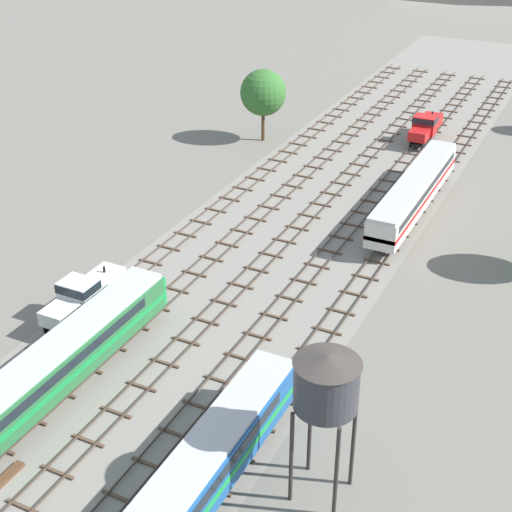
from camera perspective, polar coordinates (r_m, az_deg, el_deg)
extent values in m
plane|color=slate|center=(71.82, 2.33, 1.25)|extent=(480.00, 480.00, 0.00)
cube|color=gray|center=(71.81, 2.33, 1.25)|extent=(22.10, 176.00, 0.01)
cube|color=#47382D|center=(76.51, -4.05, 3.22)|extent=(0.07, 126.00, 0.15)
cube|color=#47382D|center=(75.86, -3.11, 3.01)|extent=(0.07, 126.00, 0.15)
cube|color=brown|center=(57.04, -17.95, -8.48)|extent=(2.40, 0.22, 0.14)
cube|color=brown|center=(58.71, -15.99, -6.95)|extent=(2.40, 0.22, 0.14)
cube|color=brown|center=(60.48, -14.16, -5.50)|extent=(2.40, 0.22, 0.14)
cube|color=brown|center=(62.34, -12.44, -4.13)|extent=(2.40, 0.22, 0.14)
cube|color=brown|center=(64.29, -10.83, -2.84)|extent=(2.40, 0.22, 0.14)
cube|color=brown|center=(66.32, -9.32, -1.62)|extent=(2.40, 0.22, 0.14)
cube|color=brown|center=(68.42, -7.90, -0.47)|extent=(2.40, 0.22, 0.14)
cube|color=brown|center=(70.59, -6.57, 0.60)|extent=(2.40, 0.22, 0.14)
cube|color=brown|center=(72.81, -5.32, 1.61)|extent=(2.40, 0.22, 0.14)
cube|color=brown|center=(75.09, -4.14, 2.56)|extent=(2.40, 0.22, 0.14)
cube|color=brown|center=(77.42, -3.03, 3.45)|extent=(2.40, 0.22, 0.14)
cube|color=brown|center=(79.79, -1.98, 4.29)|extent=(2.40, 0.22, 0.14)
cube|color=brown|center=(82.20, -1.00, 5.08)|extent=(2.40, 0.22, 0.14)
cube|color=brown|center=(84.65, -0.06, 5.82)|extent=(2.40, 0.22, 0.14)
cube|color=brown|center=(87.14, 0.82, 6.52)|extent=(2.40, 0.22, 0.14)
cube|color=brown|center=(89.66, 1.65, 7.18)|extent=(2.40, 0.22, 0.14)
cube|color=brown|center=(92.20, 2.45, 7.80)|extent=(2.40, 0.22, 0.14)
cube|color=brown|center=(94.77, 3.20, 8.38)|extent=(2.40, 0.22, 0.14)
cube|color=brown|center=(97.37, 3.91, 8.94)|extent=(2.40, 0.22, 0.14)
cube|color=brown|center=(99.99, 4.59, 9.46)|extent=(2.40, 0.22, 0.14)
cube|color=brown|center=(102.63, 5.23, 9.95)|extent=(2.40, 0.22, 0.14)
cube|color=brown|center=(105.29, 5.85, 10.42)|extent=(2.40, 0.22, 0.14)
cube|color=brown|center=(107.97, 6.43, 10.87)|extent=(2.40, 0.22, 0.14)
cube|color=brown|center=(110.66, 6.99, 11.29)|extent=(2.40, 0.22, 0.14)
cube|color=brown|center=(113.37, 7.53, 11.69)|extent=(2.40, 0.22, 0.14)
cube|color=brown|center=(116.09, 8.04, 12.07)|extent=(2.40, 0.22, 0.14)
cube|color=brown|center=(118.83, 8.52, 12.44)|extent=(2.40, 0.22, 0.14)
cube|color=brown|center=(121.58, 8.99, 12.78)|extent=(2.40, 0.22, 0.14)
cube|color=brown|center=(124.34, 9.44, 13.11)|extent=(2.40, 0.22, 0.14)
cube|color=brown|center=(127.11, 9.87, 13.42)|extent=(2.40, 0.22, 0.14)
cube|color=brown|center=(129.90, 10.28, 13.73)|extent=(2.40, 0.22, 0.14)
cube|color=#47382D|center=(74.53, -1.03, 2.55)|extent=(0.07, 126.00, 0.15)
cube|color=#47382D|center=(73.95, -0.04, 2.33)|extent=(0.07, 126.00, 0.15)
cube|color=brown|center=(51.28, -18.71, -13.54)|extent=(2.40, 0.22, 0.14)
cube|color=brown|center=(52.79, -16.47, -11.69)|extent=(2.40, 0.22, 0.14)
cube|color=brown|center=(54.42, -14.40, -9.94)|extent=(2.40, 0.22, 0.14)
cube|color=brown|center=(56.16, -12.47, -8.27)|extent=(2.40, 0.22, 0.14)
cube|color=brown|center=(58.01, -10.67, -6.71)|extent=(2.40, 0.22, 0.14)
cube|color=brown|center=(59.95, -9.00, -5.23)|extent=(2.40, 0.22, 0.14)
cube|color=brown|center=(61.98, -7.44, -3.85)|extent=(2.40, 0.22, 0.14)
cube|color=brown|center=(64.08, -5.99, -2.55)|extent=(2.40, 0.22, 0.14)
cube|color=brown|center=(66.25, -4.63, -1.33)|extent=(2.40, 0.22, 0.14)
cube|color=brown|center=(68.49, -3.36, -0.20)|extent=(2.40, 0.22, 0.14)
cube|color=brown|center=(70.78, -2.18, 0.87)|extent=(2.40, 0.22, 0.14)
cube|color=brown|center=(73.12, -1.06, 1.87)|extent=(2.40, 0.22, 0.14)
cube|color=brown|center=(75.51, -0.02, 2.80)|extent=(2.40, 0.22, 0.14)
cube|color=brown|center=(77.94, 0.96, 3.68)|extent=(2.40, 0.22, 0.14)
cube|color=brown|center=(80.41, 1.88, 4.50)|extent=(2.40, 0.22, 0.14)
cube|color=brown|center=(82.91, 2.75, 5.27)|extent=(2.40, 0.22, 0.14)
cube|color=brown|center=(85.45, 3.57, 5.99)|extent=(2.40, 0.22, 0.14)
cube|color=brown|center=(88.01, 4.35, 6.67)|extent=(2.40, 0.22, 0.14)
cube|color=brown|center=(90.60, 5.08, 7.31)|extent=(2.40, 0.22, 0.14)
cube|color=brown|center=(93.22, 5.77, 7.92)|extent=(2.40, 0.22, 0.14)
cube|color=brown|center=(95.86, 6.43, 8.49)|extent=(2.40, 0.22, 0.14)
cube|color=brown|center=(98.52, 7.05, 9.03)|extent=(2.40, 0.22, 0.14)
cube|color=brown|center=(101.20, 7.64, 9.54)|extent=(2.40, 0.22, 0.14)
cube|color=brown|center=(103.89, 8.21, 10.02)|extent=(2.40, 0.22, 0.14)
cube|color=brown|center=(106.61, 8.74, 10.48)|extent=(2.40, 0.22, 0.14)
cube|color=brown|center=(109.33, 9.25, 10.91)|extent=(2.40, 0.22, 0.14)
cube|color=brown|center=(112.07, 9.74, 11.32)|extent=(2.40, 0.22, 0.14)
cube|color=brown|center=(114.83, 10.21, 11.71)|extent=(2.40, 0.22, 0.14)
cube|color=brown|center=(117.60, 10.65, 12.08)|extent=(2.40, 0.22, 0.14)
cube|color=brown|center=(120.37, 11.08, 12.44)|extent=(2.40, 0.22, 0.14)
cube|color=brown|center=(123.16, 11.49, 12.77)|extent=(2.40, 0.22, 0.14)
cube|color=brown|center=(125.96, 11.88, 13.09)|extent=(2.40, 0.22, 0.14)
cube|color=brown|center=(128.77, 12.25, 13.40)|extent=(2.40, 0.22, 0.14)
cube|color=#47382D|center=(72.78, 2.14, 1.84)|extent=(0.07, 126.00, 0.15)
cube|color=#47382D|center=(72.28, 3.18, 1.61)|extent=(0.07, 126.00, 0.15)
cube|color=brown|center=(47.32, -17.10, -17.57)|extent=(2.40, 0.22, 0.14)
cube|color=brown|center=(48.77, -14.70, -15.44)|extent=(2.40, 0.22, 0.14)
cube|color=brown|center=(50.35, -12.50, -13.40)|extent=(2.40, 0.22, 0.14)
cube|color=brown|center=(52.06, -10.47, -11.48)|extent=(2.40, 0.22, 0.14)
cube|color=brown|center=(53.88, -8.60, -9.68)|extent=(2.40, 0.22, 0.14)
cube|color=brown|center=(55.80, -6.87, -7.98)|extent=(2.40, 0.22, 0.14)
cube|color=brown|center=(57.82, -5.27, -6.40)|extent=(2.40, 0.22, 0.14)
cube|color=brown|center=(59.92, -3.79, -4.92)|extent=(2.40, 0.22, 0.14)
cube|color=brown|center=(62.09, -2.42, -3.53)|extent=(2.40, 0.22, 0.14)
cube|color=brown|center=(64.33, -1.15, -2.24)|extent=(2.40, 0.22, 0.14)
cube|color=brown|center=(66.63, 0.03, -1.04)|extent=(2.40, 0.22, 0.14)
cube|color=brown|center=(68.98, 1.14, 0.08)|extent=(2.40, 0.22, 0.14)
cube|color=brown|center=(71.38, 2.17, 1.13)|extent=(2.40, 0.22, 0.14)
cube|color=brown|center=(73.82, 3.13, 2.11)|extent=(2.40, 0.22, 0.14)
cube|color=brown|center=(76.31, 4.03, 3.02)|extent=(2.40, 0.22, 0.14)
cube|color=brown|center=(78.83, 4.88, 3.88)|extent=(2.40, 0.22, 0.14)
cube|color=brown|center=(81.38, 5.67, 4.68)|extent=(2.40, 0.22, 0.14)
cube|color=brown|center=(83.96, 6.42, 5.43)|extent=(2.40, 0.22, 0.14)
cube|color=brown|center=(86.57, 7.13, 6.13)|extent=(2.40, 0.22, 0.14)
cube|color=brown|center=(89.21, 7.79, 6.80)|extent=(2.40, 0.22, 0.14)
cube|color=brown|center=(91.86, 8.42, 7.42)|extent=(2.40, 0.22, 0.14)
cube|color=brown|center=(94.54, 9.02, 8.01)|extent=(2.40, 0.22, 0.14)
cube|color=brown|center=(97.23, 9.58, 8.57)|extent=(2.40, 0.22, 0.14)
cube|color=brown|center=(99.95, 10.11, 9.09)|extent=(2.40, 0.22, 0.14)
cube|color=brown|center=(102.68, 10.62, 9.59)|extent=(2.40, 0.22, 0.14)
cube|color=brown|center=(105.42, 11.10, 10.06)|extent=(2.40, 0.22, 0.14)
cube|color=brown|center=(108.18, 11.56, 10.50)|extent=(2.40, 0.22, 0.14)
cube|color=brown|center=(110.95, 12.00, 10.92)|extent=(2.40, 0.22, 0.14)
cube|color=brown|center=(113.73, 12.42, 11.32)|extent=(2.40, 0.22, 0.14)
cube|color=brown|center=(116.52, 12.82, 11.70)|extent=(2.40, 0.22, 0.14)
cube|color=brown|center=(119.32, 13.20, 12.07)|extent=(2.40, 0.22, 0.14)
cube|color=brown|center=(122.14, 13.56, 12.41)|extent=(2.40, 0.22, 0.14)
cube|color=brown|center=(124.96, 13.91, 12.74)|extent=(2.40, 0.22, 0.14)
cube|color=brown|center=(127.79, 14.25, 13.06)|extent=(2.40, 0.22, 0.14)
cube|color=#47382D|center=(71.28, 5.46, 1.10)|extent=(0.07, 126.00, 0.15)
cube|color=#47382D|center=(70.85, 6.54, 0.85)|extent=(0.07, 126.00, 0.15)
cube|color=brown|center=(46.56, -10.21, -17.44)|extent=(2.40, 0.22, 0.14)
cube|color=brown|center=(48.22, -8.09, -15.21)|extent=(2.40, 0.22, 0.14)
cube|color=brown|center=(50.00, -6.15, -13.11)|extent=(2.40, 0.22, 0.14)
cube|color=brown|center=(51.89, -4.38, -11.15)|extent=(2.40, 0.22, 0.14)
cube|color=brown|center=(53.89, -2.75, -9.32)|extent=(2.40, 0.22, 0.14)
cube|color=brown|center=(55.97, -1.27, -7.62)|extent=(2.40, 0.22, 0.14)
cube|color=brown|center=(58.13, 0.10, -6.03)|extent=(2.40, 0.22, 0.14)
cube|color=brown|center=(60.37, 1.37, -4.56)|extent=(2.40, 0.22, 0.14)
cube|color=brown|center=(62.67, 2.53, -3.20)|extent=(2.40, 0.22, 0.14)
cube|color=brown|center=(65.03, 3.61, -1.93)|extent=(2.40, 0.22, 0.14)
cube|color=brown|center=(67.43, 4.62, -0.75)|extent=(2.40, 0.22, 0.14)
cube|color=brown|center=(69.89, 5.55, 0.35)|extent=(2.40, 0.22, 0.14)
cube|color=brown|center=(72.38, 6.42, 1.37)|extent=(2.40, 0.22, 0.14)
cube|color=brown|center=(74.92, 7.23, 2.33)|extent=(2.40, 0.22, 0.14)
cube|color=brown|center=(77.48, 7.99, 3.22)|extent=(2.40, 0.22, 0.14)
cube|color=brown|center=(80.08, 8.70, 4.05)|extent=(2.40, 0.22, 0.14)
cube|color=brown|center=(82.70, 9.36, 4.83)|extent=(2.40, 0.22, 0.14)
cube|color=brown|center=(85.35, 9.99, 5.56)|extent=(2.40, 0.22, 0.14)
cube|color=brown|center=(88.02, 10.58, 6.25)|extent=(2.40, 0.22, 0.14)
cube|color=brown|center=(90.71, 11.14, 6.90)|extent=(2.40, 0.22, 0.14)
cube|color=brown|center=(93.42, 11.67, 7.50)|extent=(2.40, 0.22, 0.14)
cube|color=brown|center=(96.15, 12.16, 8.08)|extent=(2.40, 0.22, 0.14)
cube|color=brown|center=(98.89, 12.64, 8.62)|extent=(2.40, 0.22, 0.14)
cube|color=brown|center=(101.65, 13.08, 9.13)|extent=(2.40, 0.22, 0.14)
cube|color=brown|center=(104.42, 13.51, 9.61)|extent=(2.40, 0.22, 0.14)
cube|color=brown|center=(107.20, 13.91, 10.07)|extent=(2.40, 0.22, 0.14)
cube|color=brown|center=(110.00, 14.30, 10.50)|extent=(2.40, 0.22, 0.14)
cube|color=brown|center=(112.80, 14.66, 10.91)|extent=(2.40, 0.22, 0.14)
cube|color=brown|center=(115.62, 15.01, 11.30)|extent=(2.40, 0.22, 0.14)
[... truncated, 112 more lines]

